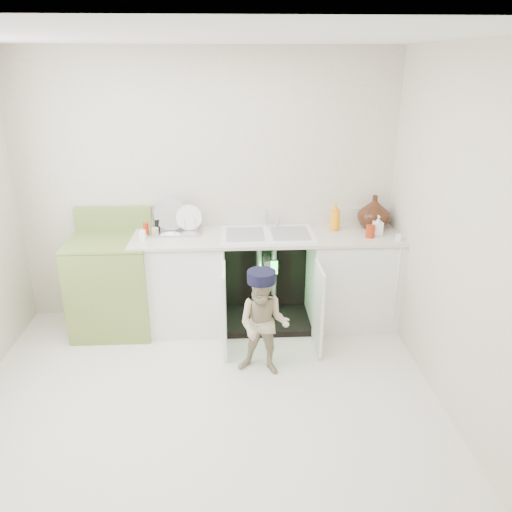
{
  "coord_description": "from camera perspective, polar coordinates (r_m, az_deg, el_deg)",
  "views": [
    {
      "loc": [
        0.22,
        -3.06,
        2.38
      ],
      "look_at": [
        0.42,
        0.7,
        0.89
      ],
      "focal_mm": 35.0,
      "sensor_mm": 36.0,
      "label": 1
    }
  ],
  "objects": [
    {
      "name": "counter_run",
      "position": [
        4.69,
        1.61,
        -2.42
      ],
      "size": [
        2.44,
        1.02,
        1.21
      ],
      "color": "white",
      "rests_on": "ground"
    },
    {
      "name": "repair_worker",
      "position": [
        3.96,
        0.88,
        -7.65
      ],
      "size": [
        0.5,
        0.7,
        0.88
      ],
      "rotation": [
        0.0,
        0.0,
        -0.28
      ],
      "color": "tan",
      "rests_on": "ground"
    },
    {
      "name": "room_shell",
      "position": [
        3.27,
        -6.67,
        1.21
      ],
      "size": [
        6.0,
        5.5,
        1.26
      ],
      "color": "beige",
      "rests_on": "ground"
    },
    {
      "name": "avocado_stove",
      "position": [
        4.79,
        -16.03,
        -3.01
      ],
      "size": [
        0.71,
        0.65,
        1.11
      ],
      "color": "olive",
      "rests_on": "ground"
    },
    {
      "name": "ground",
      "position": [
        3.89,
        -5.85,
        -16.34
      ],
      "size": [
        3.5,
        3.5,
        0.0
      ],
      "primitive_type": "plane",
      "color": "beige",
      "rests_on": "ground"
    }
  ]
}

